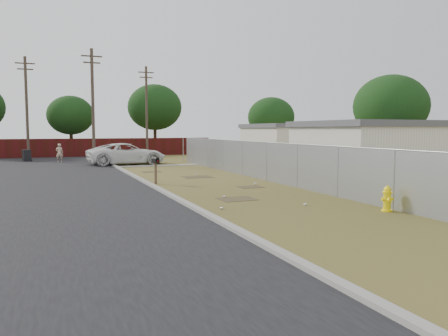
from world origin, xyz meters
name	(u,v)px	position (x,y,z in m)	size (l,w,h in m)	color
ground	(211,183)	(0.00, 0.00, 0.00)	(120.00, 120.00, 0.00)	olive
street	(61,173)	(-6.76, 8.05, 0.02)	(15.10, 60.00, 0.12)	black
chainlink_fence	(258,164)	(3.12, 1.03, 0.80)	(0.10, 27.06, 2.02)	gray
privacy_fence	(63,148)	(-6.00, 25.00, 0.90)	(30.00, 0.12, 1.80)	#3F0D0E
utility_poles	(92,107)	(-3.67, 20.67, 4.69)	(12.60, 8.24, 9.00)	#473A2F
houses	(335,147)	(9.70, 3.13, 1.56)	(9.30, 17.24, 3.10)	silver
horizon_trees	(136,110)	(0.84, 23.56, 4.63)	(33.32, 31.94, 7.78)	#322016
fire_hydrant	(387,199)	(2.70, -9.15, 0.40)	(0.41, 0.42, 0.86)	yellow
mailbox	(155,163)	(-2.60, 0.77, 1.05)	(0.29, 0.58, 1.33)	brown
pickup_truck	(127,154)	(-1.83, 13.63, 0.82)	(2.71, 5.89, 1.64)	silver
pedestrian	(60,153)	(-6.55, 17.54, 0.78)	(0.57, 0.37, 1.55)	tan
trash_bin	(27,155)	(-9.08, 19.90, 0.51)	(0.82, 0.80, 0.99)	black
scattered_litter	(236,191)	(0.01, -3.10, 0.04)	(4.12, 11.29, 0.07)	white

